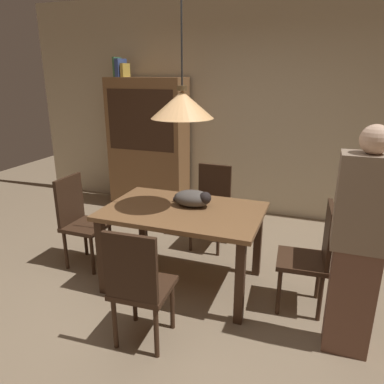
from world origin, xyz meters
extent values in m
plane|color=#847056|center=(0.00, 0.00, 0.00)|extent=(10.00, 10.00, 0.00)
cube|color=beige|center=(0.00, 2.65, 1.45)|extent=(6.40, 0.10, 2.90)
cube|color=brown|center=(-0.02, 0.51, 0.73)|extent=(1.40, 0.90, 0.04)
cube|color=#382316|center=(-0.64, 0.12, 0.35)|extent=(0.07, 0.07, 0.71)
cube|color=#382316|center=(0.60, 0.12, 0.35)|extent=(0.07, 0.07, 0.71)
cube|color=#382316|center=(-0.64, 0.90, 0.35)|extent=(0.07, 0.07, 0.71)
cube|color=#382316|center=(0.60, 0.90, 0.35)|extent=(0.07, 0.07, 0.71)
cube|color=#382316|center=(-0.02, -0.29, 0.43)|extent=(0.42, 0.42, 0.04)
cube|color=#322014|center=(-0.01, -0.47, 0.69)|extent=(0.38, 0.05, 0.48)
cylinder|color=#382316|center=(0.13, -0.12, 0.21)|extent=(0.04, 0.04, 0.41)
cylinder|color=#382316|center=(-0.19, -0.14, 0.21)|extent=(0.04, 0.04, 0.41)
cylinder|color=#382316|center=(0.15, -0.44, 0.21)|extent=(0.04, 0.04, 0.41)
cylinder|color=#382316|center=(-0.17, -0.46, 0.21)|extent=(0.04, 0.04, 0.41)
cube|color=#382316|center=(-1.07, 0.51, 0.43)|extent=(0.41, 0.41, 0.04)
cube|color=#322014|center=(-1.25, 0.52, 0.69)|extent=(0.04, 0.38, 0.48)
cylinder|color=#382316|center=(-0.91, 0.35, 0.21)|extent=(0.04, 0.04, 0.41)
cylinder|color=#382316|center=(-0.91, 0.67, 0.21)|extent=(0.04, 0.04, 0.41)
cylinder|color=#382316|center=(-1.23, 0.36, 0.21)|extent=(0.04, 0.04, 0.41)
cylinder|color=#382316|center=(-1.23, 0.68, 0.21)|extent=(0.04, 0.04, 0.41)
cube|color=#382316|center=(-0.02, 1.31, 0.43)|extent=(0.41, 0.41, 0.04)
cube|color=#322014|center=(-0.02, 1.49, 0.69)|extent=(0.38, 0.05, 0.48)
cylinder|color=#382316|center=(-0.19, 1.16, 0.21)|extent=(0.04, 0.04, 0.41)
cylinder|color=#382316|center=(0.13, 1.15, 0.21)|extent=(0.04, 0.04, 0.41)
cylinder|color=#382316|center=(-0.18, 1.48, 0.21)|extent=(0.04, 0.04, 0.41)
cylinder|color=#382316|center=(0.14, 1.47, 0.21)|extent=(0.04, 0.04, 0.41)
cube|color=#382316|center=(1.03, 0.51, 0.43)|extent=(0.43, 0.43, 0.04)
cube|color=#322014|center=(1.21, 0.52, 0.69)|extent=(0.06, 0.38, 0.48)
cylinder|color=#382316|center=(0.86, 0.66, 0.21)|extent=(0.04, 0.04, 0.41)
cylinder|color=#382316|center=(0.88, 0.34, 0.21)|extent=(0.04, 0.04, 0.41)
cylinder|color=#382316|center=(1.18, 0.68, 0.21)|extent=(0.04, 0.04, 0.41)
cylinder|color=#382316|center=(1.20, 0.36, 0.21)|extent=(0.04, 0.04, 0.41)
ellipsoid|color=#4C4742|center=(0.03, 0.61, 0.82)|extent=(0.36, 0.25, 0.15)
sphere|color=black|center=(0.16, 0.59, 0.85)|extent=(0.11, 0.11, 0.11)
cylinder|color=black|center=(-0.09, 0.67, 0.78)|extent=(0.18, 0.04, 0.04)
cone|color=#E0A86B|center=(-0.02, 0.51, 1.66)|extent=(0.52, 0.52, 0.22)
cylinder|color=#513D23|center=(-0.02, 0.51, 1.79)|extent=(0.08, 0.08, 0.04)
cylinder|color=black|center=(-0.02, 0.51, 2.33)|extent=(0.01, 0.01, 1.04)
cube|color=brown|center=(-1.25, 2.32, 0.93)|extent=(1.10, 0.44, 1.85)
cube|color=#382316|center=(-1.25, 2.10, 1.29)|extent=(0.97, 0.01, 0.81)
cube|color=#382316|center=(-1.25, 2.32, 0.04)|extent=(1.12, 0.45, 0.08)
cube|color=#427A4C|center=(-1.69, 2.32, 1.98)|extent=(0.03, 0.20, 0.26)
cube|color=#384C93|center=(-1.63, 2.32, 1.97)|extent=(0.06, 0.24, 0.24)
cube|color=gold|center=(-1.57, 2.32, 1.94)|extent=(0.04, 0.20, 0.18)
cube|color=brown|center=(1.38, 0.10, 0.40)|extent=(0.30, 0.20, 0.80)
cube|color=#84705B|center=(1.38, 0.10, 1.12)|extent=(0.36, 0.22, 0.64)
sphere|color=#DBB293|center=(1.38, 0.10, 1.53)|extent=(0.18, 0.18, 0.18)
camera|label=1|loc=(1.08, -2.31, 1.91)|focal=33.99mm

